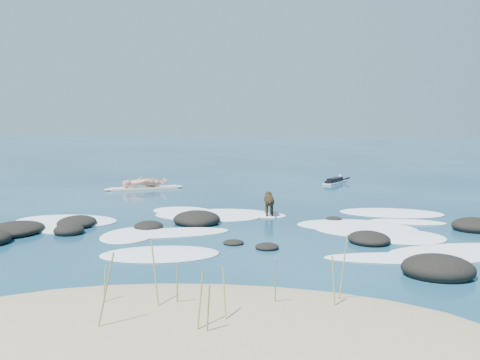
# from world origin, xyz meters

# --- Properties ---
(ground) EXTENTS (160.00, 160.00, 0.00)m
(ground) POSITION_xyz_m (0.00, 0.00, 0.00)
(ground) COLOR #0A2642
(ground) RESTS_ON ground
(sand_dune) EXTENTS (9.00, 4.40, 0.60)m
(sand_dune) POSITION_xyz_m (0.00, -8.20, 0.00)
(sand_dune) COLOR #9E8966
(sand_dune) RESTS_ON ground
(dune_grass) EXTENTS (3.91, 1.94, 1.22)m
(dune_grass) POSITION_xyz_m (0.17, -7.98, 0.62)
(dune_grass) COLOR olive
(dune_grass) RESTS_ON ground
(reef_rocks) EXTENTS (14.54, 6.86, 0.58)m
(reef_rocks) POSITION_xyz_m (-1.44, -1.83, 0.11)
(reef_rocks) COLOR black
(reef_rocks) RESTS_ON ground
(breaking_foam) EXTENTS (14.91, 8.34, 0.12)m
(breaking_foam) POSITION_xyz_m (0.61, -0.27, 0.01)
(breaking_foam) COLOR white
(breaking_foam) RESTS_ON ground
(standing_surfer_rig) EXTENTS (3.37, 1.87, 2.04)m
(standing_surfer_rig) POSITION_xyz_m (-5.37, 7.71, 0.81)
(standing_surfer_rig) COLOR #F8E4C6
(standing_surfer_rig) RESTS_ON ground
(paddling_surfer_rig) EXTENTS (1.43, 2.08, 0.38)m
(paddling_surfer_rig) POSITION_xyz_m (3.42, 10.85, 0.13)
(paddling_surfer_rig) COLOR white
(paddling_surfer_rig) RESTS_ON ground
(dog) EXTENTS (0.39, 1.25, 0.79)m
(dog) POSITION_xyz_m (0.56, 1.54, 0.53)
(dog) COLOR black
(dog) RESTS_ON ground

